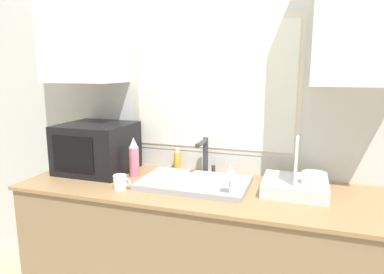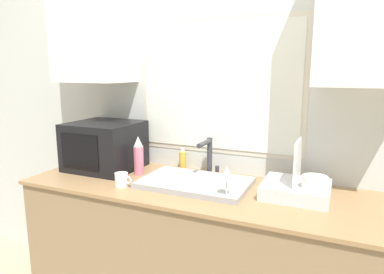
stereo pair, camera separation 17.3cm
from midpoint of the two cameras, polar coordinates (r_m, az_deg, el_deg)
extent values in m
cube|color=#8C7251|center=(2.09, -1.87, -20.14)|extent=(1.92, 0.63, 0.87)
cube|color=#99754C|center=(1.90, -1.95, -8.51)|extent=(1.95, 0.66, 0.02)
cube|color=silver|center=(2.13, 1.22, 5.13)|extent=(6.00, 0.06, 2.60)
cube|color=beige|center=(2.09, 0.99, 8.35)|extent=(1.05, 0.01, 0.81)
cube|color=white|center=(2.09, 0.95, 8.34)|extent=(0.99, 0.01, 0.75)
cube|color=white|center=(2.33, -20.01, 18.24)|extent=(0.45, 0.32, 0.78)
cube|color=white|center=(1.87, 24.52, 19.90)|extent=(0.45, 0.32, 0.78)
cube|color=#9EA0A5|center=(1.90, -2.22, -7.64)|extent=(0.59, 0.38, 0.03)
cylinder|color=#333338|center=(2.07, -0.11, -3.21)|extent=(0.03, 0.03, 0.23)
cylinder|color=#333338|center=(1.97, -0.91, -1.02)|extent=(0.03, 0.17, 0.03)
cylinder|color=#333338|center=(2.08, 1.20, -5.56)|extent=(0.02, 0.02, 0.06)
cube|color=black|center=(2.24, -17.68, -1.70)|extent=(0.42, 0.39, 0.30)
cube|color=black|center=(2.11, -21.50, -2.73)|extent=(0.27, 0.01, 0.21)
cube|color=silver|center=(1.84, 14.20, -8.02)|extent=(0.32, 0.30, 0.07)
cube|color=white|center=(1.80, 14.41, -3.64)|extent=(0.01, 0.22, 0.22)
cylinder|color=white|center=(1.77, 17.08, -6.67)|extent=(0.12, 0.12, 0.06)
cylinder|color=#D8728C|center=(2.09, -12.00, -4.09)|extent=(0.06, 0.06, 0.18)
cone|color=silver|center=(2.06, -12.13, -0.91)|extent=(0.05, 0.05, 0.06)
cylinder|color=gold|center=(2.18, -4.74, -4.04)|extent=(0.04, 0.04, 0.12)
cylinder|color=white|center=(2.16, -4.76, -2.23)|extent=(0.02, 0.02, 0.03)
cylinder|color=white|center=(1.90, -14.51, -7.30)|extent=(0.07, 0.07, 0.08)
torus|color=white|center=(1.88, -13.39, -7.36)|extent=(0.04, 0.01, 0.04)
cylinder|color=silver|center=(1.71, 3.35, -10.31)|extent=(0.06, 0.06, 0.00)
cylinder|color=silver|center=(1.69, 3.37, -8.63)|extent=(0.01, 0.01, 0.10)
cone|color=silver|center=(1.67, 3.40, -5.86)|extent=(0.06, 0.06, 0.07)
camera|label=1|loc=(0.09, -92.76, -0.54)|focal=32.00mm
camera|label=2|loc=(0.09, 87.24, 0.54)|focal=32.00mm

